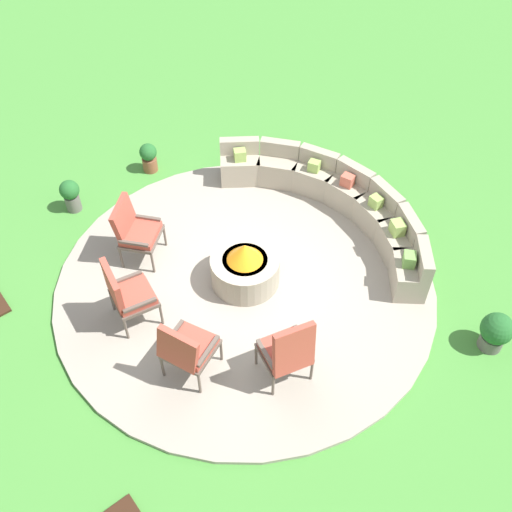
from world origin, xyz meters
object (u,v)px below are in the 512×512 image
at_px(lounge_chair_front_right, 126,293).
at_px(lounge_chair_back_left, 186,348).
at_px(curved_stone_bench, 335,201).
at_px(lounge_chair_front_left, 135,229).
at_px(potted_plant_1, 496,331).
at_px(potted_plant_0, 149,157).
at_px(potted_plant_2, 71,194).
at_px(fire_pit, 245,267).
at_px(lounge_chair_back_right, 288,351).

xyz_separation_m(lounge_chair_front_right, lounge_chair_back_left, (1.20, 0.14, -0.03)).
distance_m(curved_stone_bench, lounge_chair_front_left, 3.17).
bearing_deg(lounge_chair_front_right, potted_plant_1, 56.38).
height_order(curved_stone_bench, lounge_chair_front_left, lounge_chair_front_left).
height_order(curved_stone_bench, potted_plant_0, curved_stone_bench).
relative_size(potted_plant_1, potted_plant_2, 1.04).
height_order(fire_pit, lounge_chair_back_right, lounge_chair_back_right).
xyz_separation_m(curved_stone_bench, lounge_chair_back_left, (1.01, -3.50, 0.23)).
bearing_deg(potted_plant_1, curved_stone_bench, 177.97).
distance_m(curved_stone_bench, lounge_chair_back_right, 3.16).
distance_m(potted_plant_0, potted_plant_2, 1.54).
distance_m(lounge_chair_back_right, potted_plant_2, 4.71).
bearing_deg(curved_stone_bench, lounge_chair_front_right, -93.07).
bearing_deg(curved_stone_bench, fire_pit, -83.63).
xyz_separation_m(lounge_chair_front_left, potted_plant_1, (4.31, 2.82, -0.28)).
relative_size(lounge_chair_front_right, lounge_chair_back_right, 0.98).
height_order(lounge_chair_back_right, potted_plant_0, lounge_chair_back_right).
bearing_deg(potted_plant_1, potted_plant_2, -152.47).
bearing_deg(potted_plant_0, potted_plant_1, 14.53).
xyz_separation_m(potted_plant_0, potted_plant_2, (0.11, -1.53, 0.03)).
relative_size(lounge_chair_front_left, potted_plant_2, 1.78).
bearing_deg(potted_plant_0, fire_pit, -5.62).
xyz_separation_m(lounge_chair_front_right, potted_plant_1, (3.32, 3.53, -0.30)).
xyz_separation_m(lounge_chair_back_right, potted_plant_2, (-4.65, -0.64, -0.32)).
xyz_separation_m(lounge_chair_back_left, potted_plant_0, (-3.94, 1.82, -0.31)).
height_order(lounge_chair_front_left, lounge_chair_front_right, lounge_chair_front_right).
bearing_deg(lounge_chair_back_left, fire_pit, 93.09).
bearing_deg(fire_pit, potted_plant_2, -158.15).
bearing_deg(potted_plant_2, fire_pit, 21.85).
distance_m(curved_stone_bench, potted_plant_1, 3.13).
distance_m(lounge_chair_front_left, lounge_chair_back_right, 3.03).
height_order(lounge_chair_front_left, potted_plant_1, lounge_chair_front_left).
height_order(lounge_chair_front_left, potted_plant_0, lounge_chair_front_left).
relative_size(fire_pit, lounge_chair_front_left, 0.97).
bearing_deg(lounge_chair_front_right, curved_stone_bench, 96.57).
distance_m(lounge_chair_back_left, potted_plant_0, 4.35).
distance_m(fire_pit, lounge_chair_front_right, 1.72).
height_order(lounge_chair_front_right, potted_plant_2, lounge_chair_front_right).
xyz_separation_m(lounge_chair_front_left, lounge_chair_front_right, (0.99, -0.71, 0.02)).
distance_m(curved_stone_bench, lounge_chair_front_right, 3.65).
distance_m(fire_pit, lounge_chair_front_left, 1.71).
height_order(lounge_chair_back_right, potted_plant_1, lounge_chair_back_right).
bearing_deg(lounge_chair_back_right, fire_pit, 83.90).
bearing_deg(fire_pit, curved_stone_bench, 96.37).
distance_m(lounge_chair_back_left, potted_plant_2, 3.85).
relative_size(lounge_chair_back_left, lounge_chair_back_right, 0.92).
distance_m(lounge_chair_front_left, potted_plant_0, 2.17).
distance_m(lounge_chair_front_right, lounge_chair_back_left, 1.21).
height_order(lounge_chair_front_right, potted_plant_0, lounge_chair_front_right).
bearing_deg(fire_pit, lounge_chair_front_left, -146.26).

